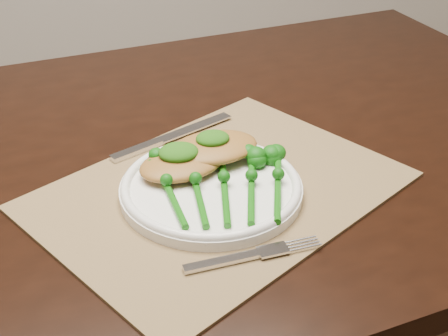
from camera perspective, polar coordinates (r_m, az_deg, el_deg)
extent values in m
cube|color=black|center=(0.98, -7.94, 0.12)|extent=(1.73, 1.15, 0.04)
cube|color=olive|center=(0.88, -0.43, -2.05)|extent=(0.60, 0.56, 0.00)
cylinder|color=white|center=(0.86, -1.18, -1.98)|extent=(0.25, 0.25, 0.01)
torus|color=white|center=(0.86, -1.19, -1.50)|extent=(0.25, 0.25, 0.01)
cube|color=silver|center=(0.97, -7.92, 1.66)|extent=(0.09, 0.06, 0.01)
cube|color=silver|center=(1.03, -2.65, 3.75)|extent=(0.13, 0.08, 0.00)
cube|color=silver|center=(0.75, -0.13, -8.52)|extent=(0.10, 0.02, 0.01)
ellipsoid|color=#9E6B2E|center=(0.89, -3.86, 0.42)|extent=(0.15, 0.12, 0.03)
ellipsoid|color=#9E6B2E|center=(0.91, -0.95, 1.89)|extent=(0.15, 0.11, 0.03)
ellipsoid|color=#154409|center=(0.88, -4.18, 1.44)|extent=(0.06, 0.05, 0.02)
ellipsoid|color=#154409|center=(0.90, -1.05, 2.73)|extent=(0.05, 0.04, 0.02)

